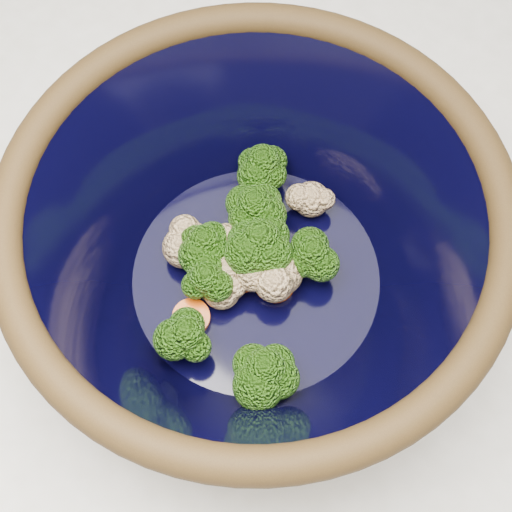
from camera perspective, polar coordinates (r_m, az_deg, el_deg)
name	(u,v)px	position (r m, az deg, el deg)	size (l,w,h in m)	color
ground	(283,455)	(1.43, 2.18, -15.59)	(3.00, 3.00, 0.00)	#9E7A54
counter	(294,397)	(0.99, 3.08, -11.18)	(1.20, 1.20, 0.90)	beige
mixing_bowl	(256,247)	(0.48, 0.00, 0.71)	(0.39, 0.39, 0.14)	black
vegetable_pile	(249,258)	(0.50, -0.59, -0.13)	(0.14, 0.18, 0.06)	#608442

